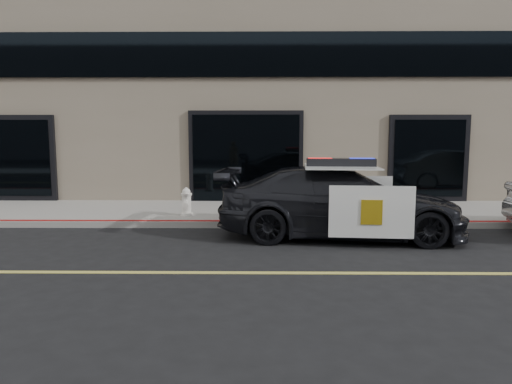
{
  "coord_description": "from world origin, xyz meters",
  "views": [
    {
      "loc": [
        -0.54,
        -6.87,
        2.11
      ],
      "look_at": [
        -0.64,
        2.2,
        1.0
      ],
      "focal_mm": 32.0,
      "sensor_mm": 36.0,
      "label": 1
    }
  ],
  "objects": [
    {
      "name": "sidewalk_n",
      "position": [
        0.0,
        5.25,
        0.07
      ],
      "size": [
        60.0,
        3.5,
        0.15
      ],
      "primitive_type": "cube",
      "color": "gray",
      "rests_on": "ground"
    },
    {
      "name": "ground",
      "position": [
        0.0,
        0.0,
        0.0
      ],
      "size": [
        120.0,
        120.0,
        0.0
      ],
      "primitive_type": "plane",
      "color": "black",
      "rests_on": "ground"
    },
    {
      "name": "building_n",
      "position": [
        0.0,
        10.5,
        6.0
      ],
      "size": [
        60.0,
        7.0,
        12.0
      ],
      "primitive_type": "cube",
      "color": "#756856",
      "rests_on": "ground"
    },
    {
      "name": "fire_hydrant",
      "position": [
        -2.4,
        4.3,
        0.48
      ],
      "size": [
        0.32,
        0.44,
        0.7
      ],
      "color": "white",
      "rests_on": "sidewalk_n"
    },
    {
      "name": "police_car",
      "position": [
        1.12,
        2.6,
        0.74
      ],
      "size": [
        2.91,
        5.42,
        1.66
      ],
      "color": "black",
      "rests_on": "ground"
    }
  ]
}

